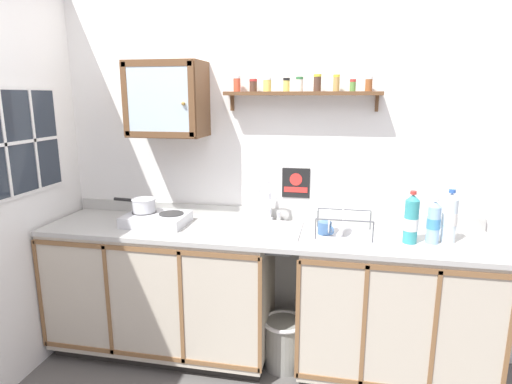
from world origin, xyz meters
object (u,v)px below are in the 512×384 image
Objects in this scene: bottle_water_clear_0 at (450,218)px; warning_sign at (296,183)px; bottle_detergent_teal_2 at (411,220)px; mug at (325,229)px; hot_plate_stove at (157,219)px; dish_rack at (342,231)px; trash_bin at (284,342)px; bottle_water_blue_1 at (434,222)px; saucepan at (143,205)px; wall_cabinet at (167,99)px; sink at (263,231)px.

bottle_water_clear_0 is 1.56× the size of warning_sign.
warning_sign reaches higher than bottle_water_clear_0.
bottle_detergent_teal_2 reaches higher than mug.
bottle_water_clear_0 reaches higher than hot_plate_stove.
dish_rack is at bearing -42.08° from warning_sign.
warning_sign is at bearing 137.92° from dish_rack.
bottle_detergent_teal_2 is at bearing -25.19° from warning_sign.
warning_sign is at bearing 85.34° from trash_bin.
hot_plate_stove is 1.84m from bottle_water_clear_0.
hot_plate_stove is at bearing -162.83° from warning_sign.
mug is 0.31× the size of trash_bin.
trash_bin is at bearing -179.67° from bottle_water_blue_1.
saucepan is at bearing 176.45° from trash_bin.
bottle_water_blue_1 is (-0.09, -0.04, -0.02)m from bottle_water_clear_0.
warning_sign is (1.01, 0.26, 0.14)m from saucepan.
saucepan is at bearing 177.75° from mug.
bottle_water_clear_0 is 0.64× the size of wall_cabinet.
sink reaches higher than mug.
wall_cabinet is (-1.68, 0.16, 0.70)m from bottle_water_blue_1.
bottle_detergent_teal_2 is at bearing -170.30° from bottle_water_blue_1.
wall_cabinet is at bearing 171.53° from sink.
warning_sign is (0.84, 0.15, -0.56)m from wall_cabinet.
trash_bin is (-0.74, 0.02, -0.89)m from bottle_detergent_teal_2.
trash_bin is at bearing -177.37° from bottle_water_clear_0.
wall_cabinet is (0.16, 0.11, 0.70)m from saucepan.
bottle_water_blue_1 is 0.76× the size of dish_rack.
bottle_water_clear_0 is (1.94, -0.02, 0.02)m from saucepan.
sink is 0.50m from dish_rack.
mug is 0.43m from warning_sign.
hot_plate_stove is at bearing 177.55° from trash_bin.
bottle_water_blue_1 is at bearing -0.73° from mug.
mug is at bearing -8.37° from wall_cabinet.
saucepan is 0.97× the size of bottle_water_clear_0.
hot_plate_stove is at bearing 178.06° from bottle_detergent_teal_2.
hot_plate_stove is at bearing -12.74° from saucepan.
wall_cabinet is at bearing -170.05° from warning_sign.
bottle_water_blue_1 is 2.62× the size of mug.
trash_bin is at bearing -175.01° from dish_rack.
bottle_water_blue_1 reaches higher than trash_bin.
bottle_detergent_teal_2 is 1.53× the size of warning_sign.
warning_sign reaches higher than dish_rack.
bottle_detergent_teal_2 is at bearing -5.59° from sink.
sink is 0.91m from bottle_detergent_teal_2.
dish_rack is (1.22, -0.01, -0.01)m from hot_plate_stove.
bottle_water_blue_1 is (1.85, -0.06, 0.00)m from saucepan.
saucepan is 0.99× the size of bottle_detergent_teal_2.
saucepan is 1.13× the size of bottle_water_blue_1.
bottle_water_clear_0 is at bearing 0.20° from hot_plate_stove.
saucepan is at bearing -179.35° from sink.
hot_plate_stove is 1.12m from mug.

